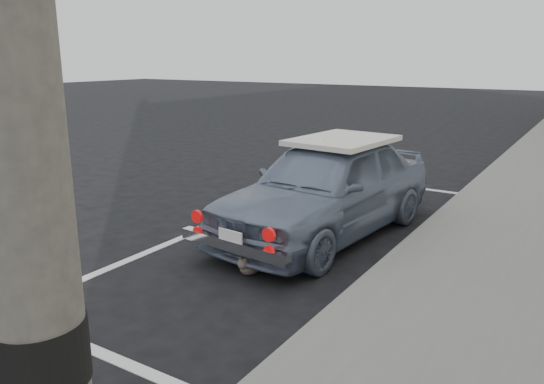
{
  "coord_description": "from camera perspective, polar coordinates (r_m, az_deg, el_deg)",
  "views": [
    {
      "loc": [
        3.76,
        -3.06,
        2.39
      ],
      "look_at": [
        0.35,
        2.35,
        0.75
      ],
      "focal_mm": 35.0,
      "sensor_mm": 36.0,
      "label": 1
    }
  ],
  "objects": [
    {
      "name": "cat",
      "position": [
        6.02,
        -2.39,
        -7.79
      ],
      "size": [
        0.22,
        0.48,
        0.26
      ],
      "rotation": [
        0.0,
        0.0,
        -0.01
      ],
      "color": "brown",
      "rests_on": "ground"
    },
    {
      "name": "pline_front",
      "position": [
        10.38,
        13.02,
        0.72
      ],
      "size": [
        3.0,
        0.12,
        0.01
      ],
      "primitive_type": "cube",
      "color": "silver",
      "rests_on": "ground"
    },
    {
      "name": "retro_coupe",
      "position": [
        7.23,
        5.89,
        0.59
      ],
      "size": [
        1.94,
        4.05,
        1.33
      ],
      "rotation": [
        0.0,
        0.0,
        -0.1
      ],
      "color": "slate",
      "rests_on": "ground"
    },
    {
      "name": "ground",
      "position": [
        5.4,
        -17.09,
        -12.54
      ],
      "size": [
        80.0,
        80.0,
        0.0
      ],
      "primitive_type": "plane",
      "color": "black",
      "rests_on": "ground"
    },
    {
      "name": "pline_side",
      "position": [
        8.01,
        -5.11,
        -3.0
      ],
      "size": [
        0.12,
        7.0,
        0.01
      ],
      "primitive_type": "cube",
      "color": "silver",
      "rests_on": "ground"
    },
    {
      "name": "sidewalk",
      "position": [
        5.59,
        23.93,
        -11.39
      ],
      "size": [
        2.8,
        40.0,
        0.15
      ],
      "primitive_type": "cube",
      "color": "slate",
      "rests_on": "ground"
    },
    {
      "name": "pline_rear",
      "position": [
        4.78,
        -17.67,
        -16.29
      ],
      "size": [
        3.0,
        0.12,
        0.01
      ],
      "primitive_type": "cube",
      "color": "silver",
      "rests_on": "ground"
    }
  ]
}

